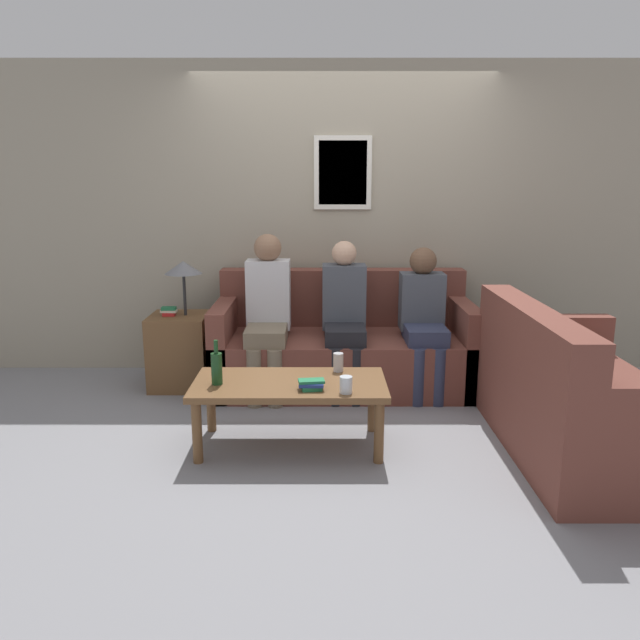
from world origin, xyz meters
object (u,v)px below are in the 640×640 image
couch_side (577,404)px  wine_bottle (217,368)px  person_left (267,309)px  person_right (424,315)px  drinking_glass (346,385)px  couch_main (343,348)px  person_middle (345,312)px  coffee_table (290,390)px

couch_side → wine_bottle: bearing=88.9°
person_left → person_right: person_left is taller
couch_side → wine_bottle: couch_side is taller
drinking_glass → person_right: person_right is taller
person_right → drinking_glass: bearing=-117.7°
person_left → couch_main: bearing=14.9°
person_right → couch_side: bearing=-55.7°
couch_side → person_middle: 1.82m
wine_bottle → person_right: bearing=37.0°
drinking_glass → person_middle: 1.28m
coffee_table → drinking_glass: bearing=-31.5°
wine_bottle → drinking_glass: (0.78, -0.16, -0.06)m
couch_side → drinking_glass: bearing=94.8°
couch_main → coffee_table: size_ratio=1.71×
coffee_table → person_middle: size_ratio=1.01×
coffee_table → wine_bottle: 0.47m
wine_bottle → person_middle: (0.82, 1.11, 0.11)m
couch_main → person_left: size_ratio=1.65×
coffee_table → drinking_glass: (0.34, -0.21, 0.10)m
couch_side → person_left: person_left is taller
coffee_table → person_right: (0.99, 1.03, 0.25)m
couch_main → couch_side: size_ratio=1.23×
person_left → person_middle: size_ratio=1.05×
couch_side → person_middle: (-1.38, 1.15, 0.32)m
wine_bottle → drinking_glass: bearing=-11.7°
drinking_glass → person_right: 1.41m
coffee_table → drinking_glass: size_ratio=11.89×
wine_bottle → coffee_table: bearing=6.2°
coffee_table → person_right: bearing=46.1°
wine_bottle → couch_side: bearing=-1.1°
drinking_glass → coffee_table: bearing=148.5°
couch_side → person_right: person_right is taller
wine_bottle → drinking_glass: 0.80m
couch_main → drinking_glass: couch_main is taller
wine_bottle → drinking_glass: wine_bottle is taller
wine_bottle → person_left: size_ratio=0.22×
person_left → couch_side: bearing=-30.0°
couch_main → wine_bottle: 1.52m
couch_side → person_right: 1.39m
couch_side → coffee_table: 1.76m
coffee_table → person_middle: person_middle is taller
drinking_glass → person_left: 1.39m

